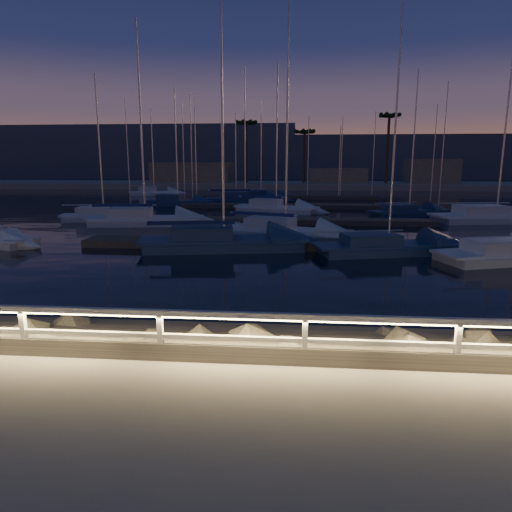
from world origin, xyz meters
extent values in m
plane|color=gray|center=(0.00, 0.00, 0.00)|extent=(400.00, 400.00, 0.00)
cube|color=gray|center=(0.00, -2.50, -0.10)|extent=(240.00, 5.00, 0.20)
cube|color=#6A645A|center=(0.00, 1.50, -0.30)|extent=(240.00, 3.45, 1.29)
plane|color=black|center=(0.00, 80.00, -0.60)|extent=(320.00, 320.00, 0.00)
plane|color=black|center=(0.00, 0.00, -1.20)|extent=(400.00, 400.00, 0.00)
cube|color=silver|center=(-5.00, 0.00, 0.50)|extent=(0.11, 0.11, 1.00)
cube|color=silver|center=(-2.00, 0.00, 0.50)|extent=(0.11, 0.11, 1.00)
cube|color=silver|center=(1.00, 0.00, 0.50)|extent=(0.11, 0.11, 1.00)
cube|color=silver|center=(4.00, 0.00, 0.50)|extent=(0.11, 0.11, 1.00)
cube|color=silver|center=(0.00, 0.00, 1.00)|extent=(44.00, 0.12, 0.12)
cube|color=silver|center=(0.00, 0.00, 0.50)|extent=(44.00, 0.09, 0.09)
cube|color=#EECB6B|center=(0.00, -0.02, 0.92)|extent=(44.00, 0.04, 0.03)
sphere|color=#6A645A|center=(-5.42, 1.33, -0.18)|extent=(0.90, 0.90, 0.90)
cube|color=#504A42|center=(0.00, 16.00, -0.40)|extent=(22.00, 2.00, 0.40)
cube|color=#504A42|center=(0.00, 26.00, -0.40)|extent=(22.00, 2.00, 0.40)
cube|color=#504A42|center=(0.00, 38.00, -0.40)|extent=(22.00, 2.00, 0.40)
cube|color=#504A42|center=(0.00, 50.00, -0.40)|extent=(22.00, 2.00, 0.40)
cube|color=gray|center=(0.00, 74.00, -0.20)|extent=(160.00, 14.00, 1.20)
cube|color=gray|center=(-18.00, 74.00, 1.80)|extent=(14.00, 8.00, 4.00)
cube|color=gray|center=(8.00, 75.00, 1.30)|extent=(10.00, 6.00, 3.00)
cube|color=gray|center=(24.00, 74.00, 2.10)|extent=(8.00, 7.00, 4.60)
cylinder|color=#4F3824|center=(-8.00, 72.00, 5.65)|extent=(0.44, 0.44, 10.50)
cylinder|color=#4F3824|center=(2.00, 73.00, 4.90)|extent=(0.44, 0.44, 9.00)
cylinder|color=#4F3824|center=(16.00, 72.00, 6.15)|extent=(0.44, 0.44, 11.50)
cube|color=#3D485E|center=(0.00, 130.00, 4.00)|extent=(220.00, 30.00, 14.00)
cube|color=#3D485E|center=(-60.00, 140.00, 6.00)|extent=(120.00, 25.00, 18.00)
cube|color=silver|center=(0.15, 19.36, -0.45)|extent=(7.85, 4.79, 0.58)
cube|color=silver|center=(0.15, 19.36, -0.08)|extent=(8.31, 4.64, 0.16)
cube|color=silver|center=(-0.82, 19.70, 0.29)|extent=(3.35, 2.71, 0.69)
cylinder|color=silver|center=(0.15, 19.36, 6.49)|extent=(0.13, 0.13, 12.93)
cylinder|color=silver|center=(-1.31, 19.87, 0.82)|extent=(4.42, 1.61, 0.08)
cube|color=navy|center=(-3.09, 15.29, -0.45)|extent=(8.68, 4.15, 0.60)
cube|color=navy|center=(-3.09, 15.29, -0.07)|extent=(9.30, 3.86, 0.16)
cube|color=navy|center=(-4.23, 15.09, 0.31)|extent=(3.55, 2.60, 0.71)
cylinder|color=silver|center=(-3.09, 15.29, 7.28)|extent=(0.13, 0.13, 14.47)
cylinder|color=silver|center=(-4.80, 15.00, 0.86)|extent=(5.15, 0.97, 0.09)
cube|color=silver|center=(10.30, 13.28, 0.17)|extent=(3.26, 2.59, 0.58)
cylinder|color=silver|center=(9.81, 13.13, 0.62)|extent=(4.38, 1.43, 0.07)
cube|color=silver|center=(-14.57, 26.45, -0.45)|extent=(6.39, 3.17, 0.52)
cube|color=silver|center=(-14.57, 26.45, -0.12)|extent=(6.83, 2.97, 0.14)
cube|color=silver|center=(-15.40, 26.29, 0.21)|extent=(2.62, 1.95, 0.61)
cylinder|color=silver|center=(-14.57, 26.45, 5.28)|extent=(0.11, 0.11, 10.61)
cylinder|color=silver|center=(-15.82, 26.21, 0.68)|extent=(3.76, 0.81, 0.08)
cube|color=silver|center=(-10.43, 24.26, -0.45)|extent=(8.21, 3.78, 0.62)
cube|color=silver|center=(-10.43, 24.26, -0.06)|extent=(8.80, 3.48, 0.17)
cube|color=silver|center=(-11.51, 24.10, 0.33)|extent=(3.33, 2.41, 0.73)
cylinder|color=silver|center=(-10.43, 24.26, 6.92)|extent=(0.13, 0.13, 13.72)
cylinder|color=silver|center=(-12.06, 24.02, 0.89)|extent=(4.90, 0.82, 0.09)
cube|color=navy|center=(10.59, 31.98, -0.45)|extent=(7.00, 4.67, 0.48)
cube|color=navy|center=(10.59, 31.98, -0.14)|extent=(7.38, 4.59, 0.13)
cube|color=navy|center=(9.74, 31.62, 0.16)|extent=(3.04, 2.55, 0.57)
cylinder|color=silver|center=(10.59, 31.98, 5.73)|extent=(0.10, 0.10, 11.58)
cylinder|color=silver|center=(9.31, 31.43, 0.60)|extent=(3.86, 1.71, 0.07)
cube|color=navy|center=(5.56, 14.91, -0.45)|extent=(7.49, 4.02, 0.48)
cube|color=navy|center=(5.56, 14.91, -0.15)|extent=(7.98, 3.82, 0.13)
cube|color=navy|center=(4.60, 14.67, 0.16)|extent=(3.12, 2.40, 0.56)
cylinder|color=silver|center=(5.56, 14.91, 6.12)|extent=(0.10, 0.10, 12.37)
cylinder|color=silver|center=(4.12, 14.55, 0.59)|extent=(4.34, 1.14, 0.07)
cube|color=navy|center=(-11.91, 39.51, -0.45)|extent=(6.82, 2.79, 0.56)
cube|color=navy|center=(-11.91, 39.51, -0.09)|extent=(7.34, 2.51, 0.15)
cube|color=navy|center=(-12.82, 39.59, 0.27)|extent=(2.72, 1.88, 0.67)
cylinder|color=silver|center=(-11.91, 39.51, 5.78)|extent=(0.12, 0.12, 11.54)
cylinder|color=silver|center=(-13.28, 39.63, 0.78)|extent=(4.14, 0.45, 0.08)
cube|color=silver|center=(-1.09, 33.88, -0.45)|extent=(7.65, 4.40, 0.57)
cube|color=silver|center=(-1.09, 33.88, -0.09)|extent=(8.12, 4.22, 0.15)
cube|color=silver|center=(-2.05, 34.16, 0.27)|extent=(3.22, 2.55, 0.67)
cylinder|color=silver|center=(-1.09, 33.88, 6.31)|extent=(0.12, 0.12, 12.60)
cylinder|color=silver|center=(-2.54, 34.31, 0.78)|extent=(4.37, 1.38, 0.08)
cube|color=navy|center=(-5.11, 43.82, -0.45)|extent=(8.66, 4.52, 0.59)
cube|color=navy|center=(-5.11, 43.82, -0.07)|extent=(9.24, 4.27, 0.16)
cube|color=navy|center=(-6.23, 43.56, 0.31)|extent=(3.59, 2.73, 0.70)
cylinder|color=silver|center=(-5.11, 43.82, 7.20)|extent=(0.13, 0.13, 14.33)
cylinder|color=silver|center=(-6.79, 43.43, 0.85)|extent=(5.05, 1.23, 0.09)
cube|color=silver|center=(16.44, 28.43, -0.45)|extent=(9.74, 4.74, 0.63)
cube|color=silver|center=(16.44, 28.43, -0.05)|extent=(10.42, 4.42, 0.17)
cube|color=silver|center=(15.16, 28.20, 0.35)|extent=(3.99, 2.95, 0.74)
cylinder|color=silver|center=(16.44, 28.43, 8.16)|extent=(0.14, 0.14, 16.20)
cylinder|color=silver|center=(14.53, 28.08, 0.91)|extent=(5.75, 1.14, 0.09)
cube|color=silver|center=(-19.37, 55.00, -0.45)|extent=(6.79, 4.04, 0.55)
cube|color=silver|center=(-19.37, 55.00, -0.10)|extent=(7.20, 3.90, 0.15)
cube|color=silver|center=(-20.22, 54.72, 0.25)|extent=(2.88, 2.31, 0.65)
cylinder|color=silver|center=(-19.37, 55.00, 5.59)|extent=(0.12, 0.12, 11.19)
cylinder|color=silver|center=(-20.65, 54.58, 0.74)|extent=(3.85, 1.32, 0.08)
cube|color=navy|center=(-3.76, 49.96, -0.45)|extent=(6.79, 3.27, 0.51)
cube|color=navy|center=(-3.76, 49.96, -0.13)|extent=(7.27, 3.05, 0.14)
cube|color=navy|center=(-4.65, 49.80, 0.20)|extent=(2.78, 2.04, 0.60)
cylinder|color=silver|center=(-3.76, 49.96, 5.62)|extent=(0.11, 0.11, 11.31)
cylinder|color=silver|center=(-5.09, 49.73, 0.66)|extent=(4.02, 0.78, 0.07)
camera|label=1|loc=(0.78, -8.76, 4.06)|focal=32.00mm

